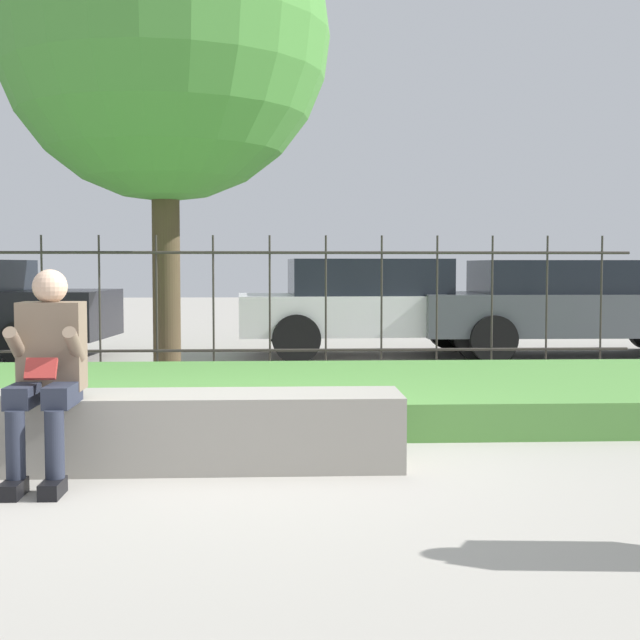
{
  "coord_description": "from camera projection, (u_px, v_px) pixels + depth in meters",
  "views": [
    {
      "loc": [
        0.41,
        -5.71,
        1.31
      ],
      "look_at": [
        0.85,
        3.53,
        0.73
      ],
      "focal_mm": 50.0,
      "sensor_mm": 36.0,
      "label": 1
    }
  ],
  "objects": [
    {
      "name": "person_seated_reader",
      "position": [
        47.0,
        365.0,
        5.34
      ],
      "size": [
        0.42,
        0.73,
        1.28
      ],
      "color": "black",
      "rests_on": "ground_plane"
    },
    {
      "name": "ground_plane",
      "position": [
        215.0,
        467.0,
        5.76
      ],
      "size": [
        60.0,
        60.0,
        0.0
      ],
      "primitive_type": "plane",
      "color": "#A8A399"
    },
    {
      "name": "stone_bench",
      "position": [
        167.0,
        435.0,
        5.73
      ],
      "size": [
        3.02,
        0.58,
        0.48
      ],
      "color": "gray",
      "rests_on": "ground_plane"
    },
    {
      "name": "iron_fence",
      "position": [
        242.0,
        304.0,
        10.14
      ],
      "size": [
        8.98,
        0.03,
        1.64
      ],
      "color": "#332D28",
      "rests_on": "ground_plane"
    },
    {
      "name": "tree_behind_fence",
      "position": [
        164.0,
        35.0,
        10.55
      ],
      "size": [
        3.95,
        3.95,
        6.01
      ],
      "color": "#4C3D28",
      "rests_on": "ground_plane"
    },
    {
      "name": "grass_berm",
      "position": [
        232.0,
        395.0,
        7.95
      ],
      "size": [
        10.98,
        3.02,
        0.28
      ],
      "color": "#569342",
      "rests_on": "ground_plane"
    },
    {
      "name": "car_parked_right",
      "position": [
        574.0,
        304.0,
        12.76
      ],
      "size": [
        4.61,
        2.05,
        1.37
      ],
      "rotation": [
        0.0,
        0.0,
        -0.01
      ],
      "color": "#4C5156",
      "rests_on": "ground_plane"
    },
    {
      "name": "car_parked_center",
      "position": [
        375.0,
        304.0,
        12.78
      ],
      "size": [
        4.07,
        2.08,
        1.39
      ],
      "rotation": [
        0.0,
        0.0,
        0.04
      ],
      "color": "silver",
      "rests_on": "ground_plane"
    }
  ]
}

